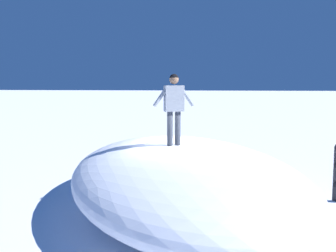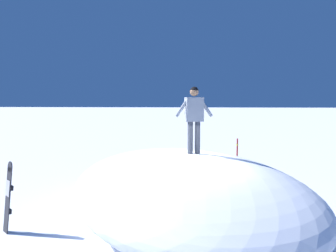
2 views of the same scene
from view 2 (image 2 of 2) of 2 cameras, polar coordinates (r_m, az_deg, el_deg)
The scene contains 5 objects.
ground at distance 7.63m, azimuth 3.25°, elevation -19.33°, with size 240.00×240.00×0.00m, color white.
snow_mound at distance 7.67m, azimuth 3.40°, elevation -12.15°, with size 7.50×5.49×1.77m, color white.
snowboarder_standing at distance 7.54m, azimuth 5.14°, elevation 2.46°, with size 1.00×0.44×1.74m.
snowboard_primary_upright at distance 8.09m, azimuth -28.86°, elevation -11.89°, with size 0.34×0.33×1.70m.
trail_marker_pole at distance 12.97m, azimuth 13.41°, elevation -5.51°, with size 0.10×0.10×1.51m.
Camera 2 is at (0.14, -6.95, 3.15)m, focal length 31.04 mm.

